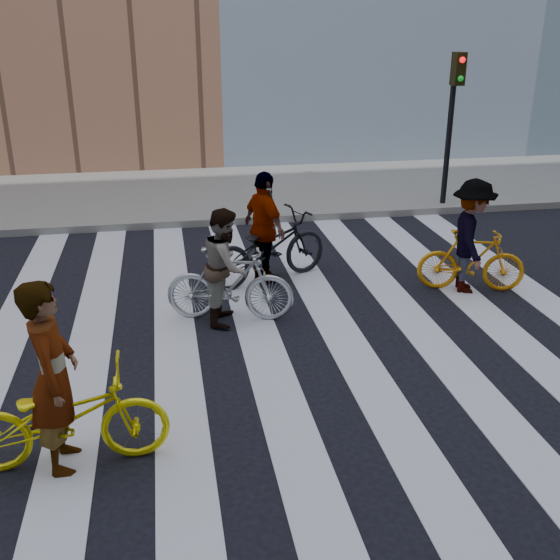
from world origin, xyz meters
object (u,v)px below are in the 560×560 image
object	(u,v)px
bike_dark_rear	(268,248)
rider_right	(471,237)
bike_yellow_left	(65,418)
rider_mid	(226,266)
traffic_signal	(453,105)
bike_silver_mid	(230,284)
bike_yellow_right	(471,261)
rider_rear	(265,228)
rider_left	(53,377)

from	to	relation	value
bike_dark_rear	rider_right	world-z (taller)	rider_right
bike_dark_rear	rider_right	bearing A→B (deg)	-130.92
bike_yellow_left	rider_mid	world-z (taller)	rider_mid
traffic_signal	rider_mid	world-z (taller)	traffic_signal
bike_yellow_left	bike_silver_mid	world-z (taller)	bike_silver_mid
traffic_signal	bike_yellow_right	world-z (taller)	traffic_signal
bike_dark_rear	bike_yellow_left	bearing A→B (deg)	125.17
traffic_signal	bike_yellow_left	xyz separation A→B (m)	(-7.11, -7.74, -1.78)
rider_mid	rider_rear	size ratio (longest dim) A/B	0.90
bike_yellow_left	rider_mid	bearing A→B (deg)	-32.23
traffic_signal	bike_yellow_left	distance (m)	10.67
bike_yellow_left	bike_dark_rear	xyz separation A→B (m)	(2.60, 4.27, 0.07)
rider_rear	bike_yellow_right	bearing A→B (deg)	-130.38
bike_dark_rear	rider_mid	distance (m)	1.59
rider_left	bike_yellow_right	bearing A→B (deg)	-60.05
bike_dark_rear	rider_left	world-z (taller)	rider_left
bike_yellow_left	bike_dark_rear	bearing A→B (deg)	-31.90
bike_yellow_left	bike_dark_rear	world-z (taller)	bike_dark_rear
bike_yellow_right	rider_left	xyz separation A→B (m)	(-5.67, -3.34, 0.45)
rider_mid	bike_yellow_left	bearing A→B (deg)	162.01
bike_yellow_right	bike_silver_mid	bearing A→B (deg)	112.87
bike_silver_mid	rider_rear	distance (m)	1.56
bike_silver_mid	rider_rear	bearing A→B (deg)	-13.71
bike_yellow_left	bike_dark_rear	size ratio (longest dim) A/B	0.88
rider_left	rider_right	world-z (taller)	rider_left
traffic_signal	bike_silver_mid	xyz separation A→B (m)	(-5.26, -4.82, -1.75)
bike_yellow_left	bike_yellow_right	size ratio (longest dim) A/B	1.17
bike_dark_rear	rider_mid	world-z (taller)	rider_mid
bike_silver_mid	bike_yellow_right	bearing A→B (deg)	-70.02
bike_dark_rear	bike_yellow_right	bearing A→B (deg)	-130.65
bike_yellow_right	bike_dark_rear	world-z (taller)	bike_dark_rear
rider_mid	rider_left	bearing A→B (deg)	161.30
bike_yellow_right	rider_mid	world-z (taller)	rider_mid
bike_yellow_left	traffic_signal	bearing A→B (deg)	-43.10
rider_left	rider_rear	bearing A→B (deg)	-31.90
bike_yellow_right	rider_mid	size ratio (longest dim) A/B	1.01
bike_dark_rear	rider_right	size ratio (longest dim) A/B	1.23
bike_yellow_right	rider_right	size ratio (longest dim) A/B	0.93
traffic_signal	bike_dark_rear	bearing A→B (deg)	-142.39
bike_yellow_left	rider_right	size ratio (longest dim) A/B	1.08
rider_left	rider_right	xyz separation A→B (m)	(5.62, 3.34, -0.06)
bike_yellow_left	rider_rear	distance (m)	4.99
bike_silver_mid	bike_yellow_right	size ratio (longest dim) A/B	1.09
rider_right	traffic_signal	bearing A→B (deg)	-2.69
rider_left	rider_mid	xyz separation A→B (m)	(1.86, 2.92, -0.13)
rider_left	rider_mid	size ratio (longest dim) A/B	1.16
bike_silver_mid	rider_right	world-z (taller)	rider_right
rider_mid	rider_rear	world-z (taller)	rider_rear
rider_mid	bike_dark_rear	bearing A→B (deg)	-16.96
bike_yellow_right	rider_left	distance (m)	6.60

